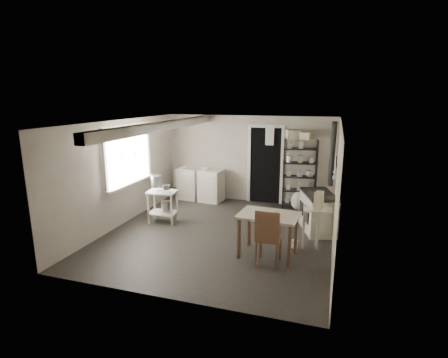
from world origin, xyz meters
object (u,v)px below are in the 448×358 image
(prep_table, at_px, (163,205))
(chair, at_px, (269,236))
(shelf_rack, at_px, (300,172))
(base_cabinets, at_px, (200,183))
(stockpot, at_px, (156,181))
(flour_sack, at_px, (299,201))
(work_table, at_px, (268,236))
(stove, at_px, (318,211))

(prep_table, relative_size, chair, 0.74)
(prep_table, relative_size, shelf_rack, 0.41)
(base_cabinets, bearing_deg, shelf_rack, 7.53)
(stockpot, bearing_deg, chair, -24.57)
(stockpot, bearing_deg, flour_sack, 30.43)
(chair, bearing_deg, work_table, 104.33)
(stockpot, bearing_deg, work_table, -20.10)
(base_cabinets, bearing_deg, flour_sack, 2.88)
(prep_table, xyz_separation_m, shelf_rack, (2.81, 1.98, 0.55))
(stockpot, relative_size, flour_sack, 0.54)
(stove, relative_size, chair, 1.06)
(base_cabinets, height_order, flour_sack, base_cabinets)
(prep_table, distance_m, chair, 2.93)
(base_cabinets, height_order, chair, chair)
(chair, bearing_deg, base_cabinets, 129.19)
(work_table, height_order, flour_sack, work_table)
(base_cabinets, relative_size, chair, 1.34)
(chair, bearing_deg, shelf_rack, 88.21)
(prep_table, relative_size, stove, 0.70)
(chair, bearing_deg, stove, 69.28)
(stockpot, bearing_deg, stove, 8.37)
(chair, bearing_deg, prep_table, 155.59)
(stockpot, distance_m, flour_sack, 3.53)
(stockpot, xyz_separation_m, stove, (3.50, 0.51, -0.50))
(prep_table, xyz_separation_m, base_cabinets, (0.16, 1.90, 0.06))
(prep_table, xyz_separation_m, stockpot, (-0.14, 0.01, 0.54))
(shelf_rack, relative_size, chair, 1.80)
(shelf_rack, bearing_deg, prep_table, -152.94)
(stockpot, distance_m, shelf_rack, 3.54)
(shelf_rack, bearing_deg, stove, -77.34)
(prep_table, relative_size, work_table, 0.71)
(stockpot, xyz_separation_m, shelf_rack, (2.94, 1.97, 0.01))
(work_table, distance_m, flour_sack, 2.76)
(prep_table, distance_m, stove, 3.40)
(flour_sack, bearing_deg, work_table, -95.56)
(work_table, bearing_deg, flour_sack, 84.44)
(prep_table, bearing_deg, work_table, -20.86)
(base_cabinets, relative_size, work_table, 1.28)
(work_table, bearing_deg, chair, -76.74)
(prep_table, height_order, shelf_rack, shelf_rack)
(shelf_rack, distance_m, flour_sack, 0.74)
(prep_table, relative_size, base_cabinets, 0.55)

